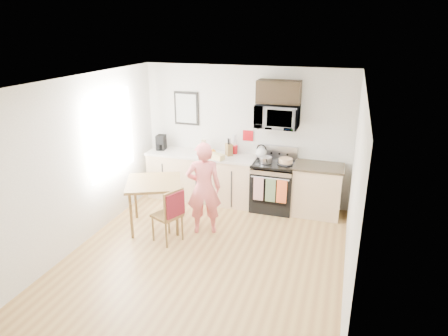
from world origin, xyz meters
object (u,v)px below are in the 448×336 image
(range, at_px, (273,187))
(person, at_px, (204,188))
(cake, at_px, (286,161))
(chair, at_px, (172,209))
(microwave, at_px, (277,116))
(dining_table, at_px, (154,187))

(range, bearing_deg, person, -126.70)
(cake, bearing_deg, person, -133.08)
(chair, bearing_deg, cake, 74.21)
(microwave, xyz_separation_m, person, (-0.92, -1.34, -0.98))
(cake, bearing_deg, range, 173.80)
(microwave, bearing_deg, cake, -31.04)
(dining_table, xyz_separation_m, chair, (0.52, -0.44, -0.14))
(microwave, height_order, person, microwave)
(person, relative_size, cake, 5.16)
(range, xyz_separation_m, person, (-0.92, -1.23, 0.34))
(dining_table, distance_m, chair, 0.70)
(microwave, distance_m, chair, 2.52)
(dining_table, bearing_deg, microwave, 38.62)
(person, height_order, dining_table, person)
(person, bearing_deg, range, -147.06)
(microwave, relative_size, cake, 2.51)
(dining_table, bearing_deg, range, 36.50)
(microwave, height_order, cake, microwave)
(microwave, xyz_separation_m, dining_table, (-1.78, -1.42, -1.03))
(range, xyz_separation_m, chair, (-1.25, -1.75, 0.16))
(dining_table, relative_size, chair, 1.10)
(person, bearing_deg, chair, 36.80)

